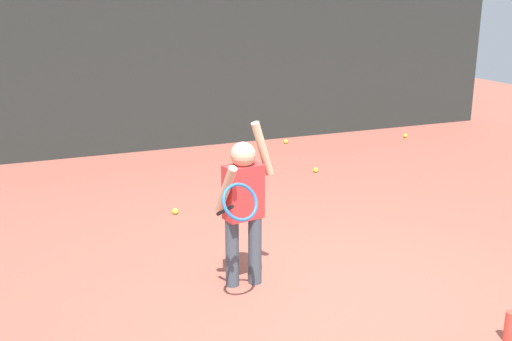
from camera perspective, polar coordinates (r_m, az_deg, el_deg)
ground_plane at (r=4.96m, az=6.51°, el=-11.72°), size 20.00×20.00×0.00m
back_fence_windscreen at (r=9.28m, az=-8.77°, el=11.55°), size 11.65×0.08×3.17m
fence_post_1 at (r=9.09m, az=-20.78°, el=11.09°), size 0.09×0.09×3.32m
fence_post_2 at (r=9.94m, az=2.04°, el=12.46°), size 0.09×0.09×3.32m
fence_post_3 at (r=11.98m, az=19.21°, el=12.25°), size 0.09×0.09×3.32m
tennis_player at (r=4.85m, az=-1.20°, el=-2.90°), size 0.64×0.66×1.35m
water_bottle at (r=4.68m, az=22.49°, el=-13.25°), size 0.07×0.07×0.22m
tennis_ball_0 at (r=6.71m, az=-7.52°, el=-3.78°), size 0.07×0.07×0.07m
tennis_ball_2 at (r=8.22m, az=5.56°, el=0.06°), size 0.07×0.07×0.07m
tennis_ball_5 at (r=5.89m, az=-0.23°, el=-6.58°), size 0.07×0.07×0.07m
tennis_ball_6 at (r=10.43m, az=13.71°, el=3.16°), size 0.07×0.07×0.07m
tennis_ball_7 at (r=9.74m, az=2.80°, el=2.70°), size 0.07×0.07×0.07m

